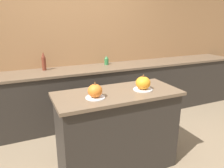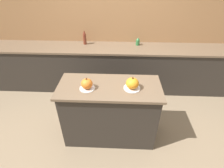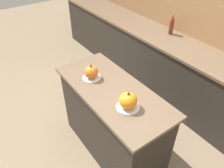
{
  "view_description": "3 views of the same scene",
  "coord_description": "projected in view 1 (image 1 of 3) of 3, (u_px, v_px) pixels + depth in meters",
  "views": [
    {
      "loc": [
        -0.94,
        -1.97,
        1.68
      ],
      "look_at": [
        -0.07,
        -0.01,
        1.02
      ],
      "focal_mm": 35.0,
      "sensor_mm": 36.0,
      "label": 1
    },
    {
      "loc": [
        0.11,
        -1.82,
        2.22
      ],
      "look_at": [
        0.03,
        0.01,
        0.95
      ],
      "focal_mm": 28.0,
      "sensor_mm": 36.0,
      "label": 2
    },
    {
      "loc": [
        1.34,
        -0.97,
        2.26
      ],
      "look_at": [
        0.01,
        -0.01,
        0.99
      ],
      "focal_mm": 35.0,
      "sensor_mm": 36.0,
      "label": 3
    }
  ],
  "objects": [
    {
      "name": "bottle_tall",
      "position": [
        44.0,
        61.0,
        3.31
      ],
      "size": [
        0.06,
        0.06,
        0.28
      ],
      "color": "maroon",
      "rests_on": "back_counter"
    },
    {
      "name": "pumpkin_cake_left",
      "position": [
        95.0,
        91.0,
        2.12
      ],
      "size": [
        0.19,
        0.19,
        0.17
      ],
      "color": "silver",
      "rests_on": "kitchen_island"
    },
    {
      "name": "pumpkin_cake_right",
      "position": [
        143.0,
        83.0,
        2.36
      ],
      "size": [
        0.21,
        0.21,
        0.18
      ],
      "color": "silver",
      "rests_on": "kitchen_island"
    },
    {
      "name": "back_counter",
      "position": [
        84.0,
        95.0,
        3.58
      ],
      "size": [
        6.0,
        0.6,
        0.9
      ],
      "color": "#2D2823",
      "rests_on": "ground_plane"
    },
    {
      "name": "wall_back",
      "position": [
        76.0,
        44.0,
        3.64
      ],
      "size": [
        8.0,
        0.06,
        2.5
      ],
      "color": "#9E7047",
      "rests_on": "ground_plane"
    },
    {
      "name": "ground_plane",
      "position": [
        117.0,
        166.0,
        2.57
      ],
      "size": [
        12.0,
        12.0,
        0.0
      ],
      "primitive_type": "plane",
      "color": "#847056"
    },
    {
      "name": "kitchen_island",
      "position": [
        117.0,
        131.0,
        2.44
      ],
      "size": [
        1.34,
        0.59,
        0.92
      ],
      "color": "#2D2823",
      "rests_on": "ground_plane"
    },
    {
      "name": "bottle_short",
      "position": [
        106.0,
        60.0,
        3.73
      ],
      "size": [
        0.07,
        0.07,
        0.15
      ],
      "color": "#2D6B38",
      "rests_on": "back_counter"
    }
  ]
}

